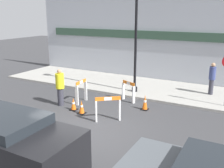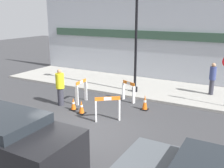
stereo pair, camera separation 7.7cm
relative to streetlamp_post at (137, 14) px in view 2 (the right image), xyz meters
name	(u,v)px [view 2 (the right image)]	position (x,y,z in m)	size (l,w,h in m)	color
ground_plane	(82,134)	(0.36, -5.32, -4.04)	(60.00, 60.00, 0.00)	#38383A
sidewalk_slab	(149,88)	(0.36, 1.17, -3.99)	(18.00, 3.97, 0.11)	#9E9B93
storefront_facade	(163,36)	(0.36, 3.22, -1.29)	(18.00, 0.22, 5.50)	#A3A8B2
streetlamp_post	(137,14)	(0.00, 0.00, 0.00)	(0.44, 0.44, 6.22)	black
barricade_0	(129,91)	(0.25, -1.30, -3.52)	(0.80, 0.46, 0.97)	white
barricade_1	(81,91)	(-1.60, -2.56, -3.46)	(0.18, 0.84, 1.09)	white
barricade_2	(108,108)	(0.57, -3.84, -3.49)	(0.86, 0.71, 1.00)	white
traffic_cone_0	(81,107)	(-0.78, -3.71, -3.76)	(0.30, 0.30, 0.59)	black
traffic_cone_1	(73,104)	(-1.35, -3.52, -3.78)	(0.30, 0.30, 0.56)	black
traffic_cone_2	(145,103)	(1.38, -2.00, -3.71)	(0.30, 0.30, 0.69)	black
person_worker	(60,86)	(-2.23, -3.30, -3.14)	(0.48, 0.48, 1.69)	#33333D
person_pedestrian	(212,78)	(3.59, 1.39, -3.06)	(0.35, 0.35, 1.62)	#33333D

